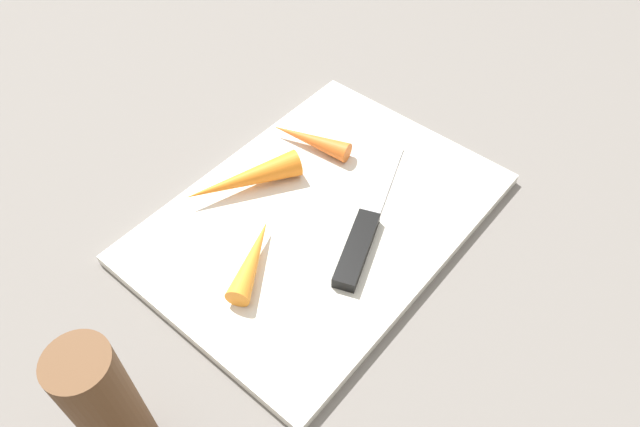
% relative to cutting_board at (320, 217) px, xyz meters
% --- Properties ---
extents(ground_plane, '(1.40, 1.40, 0.00)m').
position_rel_cutting_board_xyz_m(ground_plane, '(0.00, 0.00, -0.01)').
color(ground_plane, slate).
extents(cutting_board, '(0.36, 0.26, 0.01)m').
position_rel_cutting_board_xyz_m(cutting_board, '(0.00, 0.00, 0.00)').
color(cutting_board, silver).
rests_on(cutting_board, ground_plane).
extents(knife, '(0.19, 0.09, 0.01)m').
position_rel_cutting_board_xyz_m(knife, '(-0.00, -0.05, 0.01)').
color(knife, '#B7B7BC').
rests_on(knife, cutting_board).
extents(carrot_longest, '(0.12, 0.08, 0.03)m').
position_rel_cutting_board_xyz_m(carrot_longest, '(-0.03, 0.08, 0.02)').
color(carrot_longest, orange).
rests_on(carrot_longest, cutting_board).
extents(carrot_shortest, '(0.09, 0.06, 0.02)m').
position_rel_cutting_board_xyz_m(carrot_shortest, '(-0.09, 0.01, 0.02)').
color(carrot_shortest, orange).
rests_on(carrot_shortest, cutting_board).
extents(carrot_medium, '(0.04, 0.10, 0.02)m').
position_rel_cutting_board_xyz_m(carrot_medium, '(0.07, 0.07, 0.02)').
color(carrot_medium, orange).
rests_on(carrot_medium, cutting_board).
extents(pepper_grinder, '(0.04, 0.04, 0.15)m').
position_rel_cutting_board_xyz_m(pepper_grinder, '(-0.27, -0.04, 0.07)').
color(pepper_grinder, brown).
rests_on(pepper_grinder, ground_plane).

